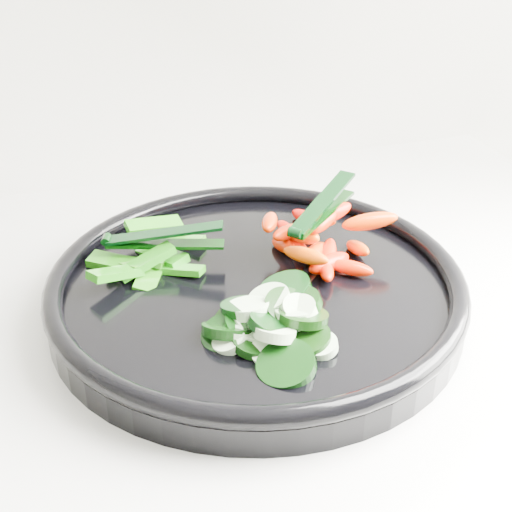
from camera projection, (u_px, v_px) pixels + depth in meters
name	position (u px, v px, depth m)	size (l,w,h in m)	color
veggie_tray	(256.00, 289.00, 0.64)	(0.48, 0.48, 0.04)	black
cucumber_pile	(267.00, 324.00, 0.57)	(0.12, 0.14, 0.04)	black
carrot_pile	(318.00, 237.00, 0.68)	(0.13, 0.15, 0.05)	#FF3A00
pepper_pile	(148.00, 258.00, 0.67)	(0.12, 0.11, 0.04)	#0E6E0A
tong_carrot	(321.00, 209.00, 0.66)	(0.10, 0.08, 0.02)	black
tong_pepper	(161.00, 239.00, 0.66)	(0.11, 0.05, 0.02)	black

